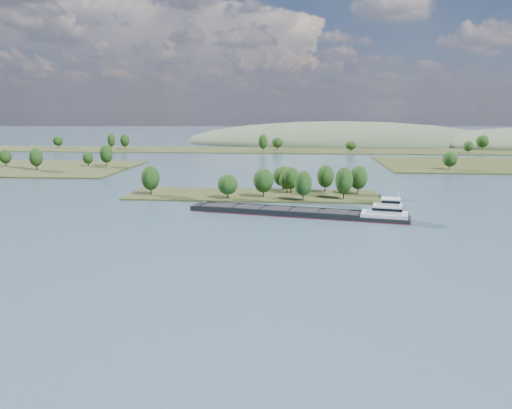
{
  "coord_description": "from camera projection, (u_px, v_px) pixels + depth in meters",
  "views": [
    {
      "loc": [
        18.25,
        -16.94,
        34.36
      ],
      "look_at": [
        5.55,
        130.0,
        6.0
      ],
      "focal_mm": 35.0,
      "sensor_mm": 36.0,
      "label": 1
    }
  ],
  "objects": [
    {
      "name": "tree_island",
      "position": [
        269.0,
        186.0,
        198.9
      ],
      "size": [
        100.0,
        31.31,
        13.48
      ],
      "color": "#2B3417",
      "rests_on": "ground"
    },
    {
      "name": "hill_west",
      "position": [
        340.0,
        143.0,
        508.71
      ],
      "size": [
        320.0,
        160.0,
        44.0
      ],
      "primitive_type": "ellipsoid",
      "color": "#435238",
      "rests_on": "ground"
    },
    {
      "name": "ground",
      "position": [
        234.0,
        231.0,
        142.01
      ],
      "size": [
        1800.0,
        1800.0,
        0.0
      ],
      "primitive_type": "plane",
      "color": "#364E5E",
      "rests_on": "ground"
    },
    {
      "name": "back_shoreline",
      "position": [
        287.0,
        150.0,
        414.87
      ],
      "size": [
        900.0,
        60.0,
        15.16
      ],
      "color": "#2B3417",
      "rests_on": "ground"
    },
    {
      "name": "cargo_barge",
      "position": [
        312.0,
        212.0,
        162.37
      ],
      "size": [
        72.52,
        23.42,
        9.78
      ],
      "color": "black",
      "rests_on": "ground"
    }
  ]
}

